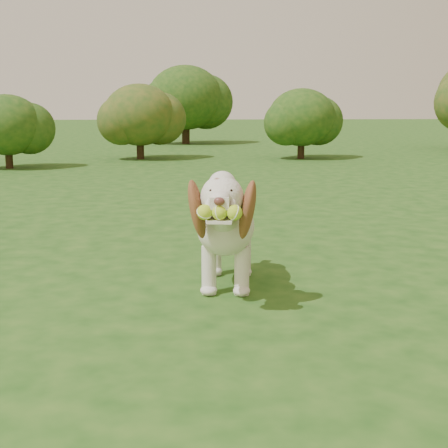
{
  "coord_description": "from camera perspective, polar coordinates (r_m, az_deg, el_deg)",
  "views": [
    {
      "loc": [
        -0.61,
        -4.0,
        1.08
      ],
      "look_at": [
        -0.36,
        -0.66,
        0.43
      ],
      "focal_mm": 50.0,
      "sensor_mm": 36.0,
      "label": 1
    }
  ],
  "objects": [
    {
      "name": "shrub_c",
      "position": [
        12.6,
        7.12,
        9.64
      ],
      "size": [
        1.34,
        1.34,
        1.38
      ],
      "color": "#382314",
      "rests_on": "ground"
    },
    {
      "name": "dog",
      "position": [
        3.64,
        0.24,
        0.05
      ],
      "size": [
        0.47,
        1.14,
        0.74
      ],
      "rotation": [
        0.0,
        0.0,
        -0.14
      ],
      "color": "silver",
      "rests_on": "ground"
    },
    {
      "name": "ground",
      "position": [
        4.19,
        4.29,
        -4.06
      ],
      "size": [
        80.0,
        80.0,
        0.0
      ],
      "primitive_type": "plane",
      "color": "#194513",
      "rests_on": "ground"
    },
    {
      "name": "shrub_b",
      "position": [
        12.51,
        -7.74,
        9.85
      ],
      "size": [
        1.42,
        1.42,
        1.47
      ],
      "color": "#382314",
      "rests_on": "ground"
    },
    {
      "name": "shrub_i",
      "position": [
        17.25,
        -3.55,
        11.45
      ],
      "size": [
        2.04,
        2.04,
        2.11
      ],
      "color": "#382314",
      "rests_on": "ground"
    },
    {
      "name": "shrub_a",
      "position": [
        11.21,
        -19.23,
        8.54
      ],
      "size": [
        1.2,
        1.2,
        1.24
      ],
      "color": "#382314",
      "rests_on": "ground"
    }
  ]
}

